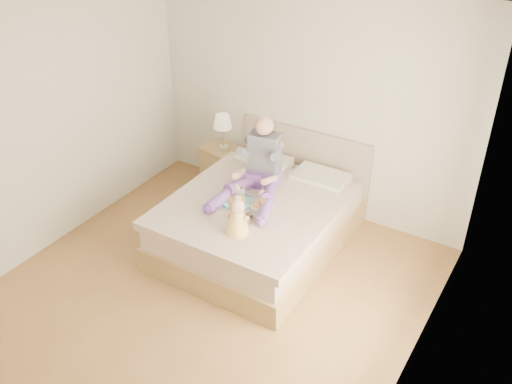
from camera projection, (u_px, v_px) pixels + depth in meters
The scene contains 7 objects.
room at pixel (206, 167), 4.89m from camera, with size 4.02×4.22×2.71m.
bed at pixel (262, 218), 6.33m from camera, with size 1.70×2.18×1.00m.
nightstand at pixel (222, 166), 7.41m from camera, with size 0.52×0.48×0.55m.
lamp at pixel (223, 123), 7.04m from camera, with size 0.23×0.23×0.47m.
adult at pixel (259, 170), 6.17m from camera, with size 0.70×1.05×0.83m.
tray at pixel (244, 204), 5.97m from camera, with size 0.53×0.43×0.14m.
baby at pixel (237, 219), 5.53m from camera, with size 0.27×0.35×0.38m.
Camera 1 is at (2.68, -3.40, 3.90)m, focal length 40.00 mm.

